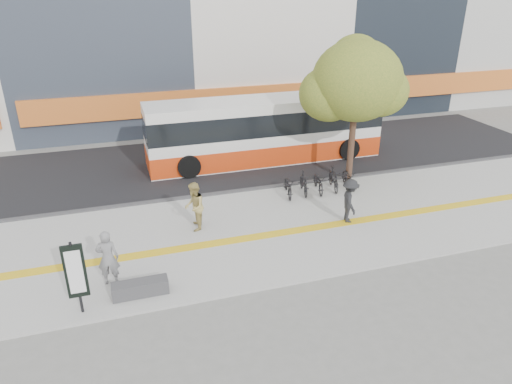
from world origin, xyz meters
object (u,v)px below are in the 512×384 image
object	(u,v)px
street_tree	(355,82)
pedestrian_dark	(350,201)
seated_woman	(108,258)
pedestrian_tan	(194,207)
signboard	(75,272)
bench	(140,288)
bus	(265,132)

from	to	relation	value
street_tree	pedestrian_dark	bearing A→B (deg)	-116.77
street_tree	seated_woman	size ratio (longest dim) A/B	3.55
street_tree	pedestrian_tan	xyz separation A→B (m)	(-7.52, -2.58, -3.53)
pedestrian_tan	pedestrian_dark	distance (m)	5.76
signboard	street_tree	distance (m)	13.40
pedestrian_tan	pedestrian_dark	size ratio (longest dim) A/B	1.07
bench	pedestrian_tan	world-z (taller)	pedestrian_tan
seated_woman	street_tree	bearing A→B (deg)	-144.27
bench	seated_woman	distance (m)	1.35
pedestrian_tan	street_tree	bearing A→B (deg)	120.64
signboard	pedestrian_tan	world-z (taller)	signboard
signboard	pedestrian_dark	xyz separation A→B (m)	(9.50, 2.60, -0.44)
bench	pedestrian_tan	bearing A→B (deg)	56.74
pedestrian_tan	bench	bearing A→B (deg)	-21.57
bus	seated_woman	world-z (taller)	bus
bench	signboard	xyz separation A→B (m)	(-1.60, -0.31, 1.06)
bench	bus	world-z (taller)	bus
bus	seated_woman	distance (m)	11.83
signboard	seated_woman	bearing A→B (deg)	55.48
street_tree	bus	bearing A→B (deg)	126.72
signboard	pedestrian_tan	xyz separation A→B (m)	(3.86, 3.74, -0.38)
signboard	street_tree	xyz separation A→B (m)	(11.38, 6.33, 3.15)
bench	street_tree	distance (m)	12.23
bench	signboard	world-z (taller)	signboard
bench	pedestrian_tan	distance (m)	4.17
street_tree	signboard	bearing A→B (deg)	-150.93
street_tree	pedestrian_dark	size ratio (longest dim) A/B	3.71
seated_woman	signboard	bearing A→B (deg)	65.20
signboard	pedestrian_dark	bearing A→B (deg)	15.31
seated_woman	bench	bearing A→B (deg)	142.72
bus	pedestrian_tan	bearing A→B (deg)	-127.36
bench	pedestrian_tan	size ratio (longest dim) A/B	0.88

